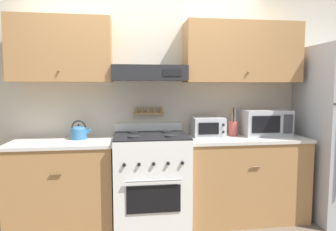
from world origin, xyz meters
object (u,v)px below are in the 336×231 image
Objects in this scene: tea_kettle at (79,132)px; microwave at (264,122)px; stove_range at (151,180)px; utensil_crock at (233,128)px; toaster_oven at (208,127)px.

tea_kettle is 2.03m from microwave.
microwave is (1.30, 0.16, 0.56)m from stove_range.
tea_kettle reaches higher than stove_range.
stove_range is at bearing -171.52° from utensil_crock.
utensil_crock is at bearing 0.00° from tea_kettle.
microwave is 0.37m from utensil_crock.
toaster_oven is at bearing 12.05° from stove_range.
utensil_crock is (0.93, 0.14, 0.51)m from stove_range.
utensil_crock is (-0.37, -0.02, -0.06)m from microwave.
microwave is (2.03, 0.02, 0.07)m from tea_kettle.
tea_kettle is 0.41× the size of microwave.
utensil_crock reaches higher than microwave.
utensil_crock is 0.92× the size of toaster_oven.
microwave is at bearing 0.50° from tea_kettle.
microwave reaches higher than tea_kettle.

